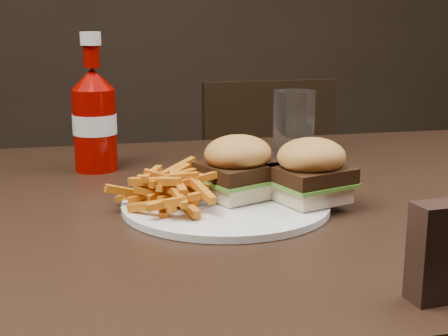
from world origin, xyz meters
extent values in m
cube|color=black|center=(0.00, 0.00, 0.73)|extent=(1.20, 0.80, 0.04)
cube|color=black|center=(0.27, 0.92, 0.43)|extent=(0.39, 0.39, 0.04)
cylinder|color=white|center=(-0.02, -0.05, 0.76)|extent=(0.26, 0.26, 0.01)
cube|color=beige|center=(0.00, -0.04, 0.77)|extent=(0.10, 0.10, 0.02)
cube|color=beige|center=(0.08, -0.07, 0.77)|extent=(0.10, 0.09, 0.02)
cylinder|color=#7D0400|center=(-0.17, 0.20, 0.81)|extent=(0.09, 0.09, 0.13)
cylinder|color=white|center=(0.17, 0.24, 0.81)|extent=(0.08, 0.08, 0.11)
camera|label=1|loc=(-0.19, -0.78, 0.98)|focal=50.00mm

